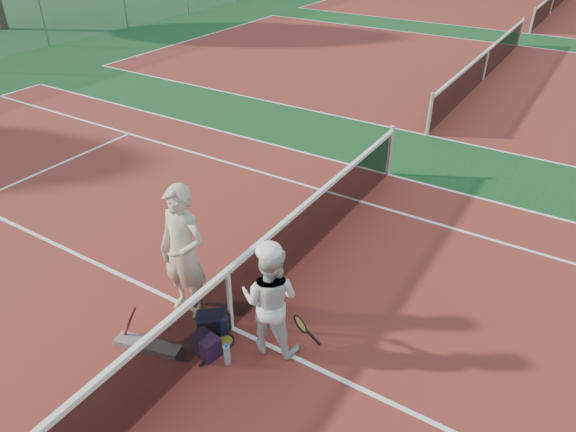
{
  "coord_description": "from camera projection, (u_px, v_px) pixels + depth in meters",
  "views": [
    {
      "loc": [
        3.42,
        -4.0,
        5.03
      ],
      "look_at": [
        0.0,
        1.46,
        1.05
      ],
      "focal_mm": 32.0,
      "sensor_mm": 36.0,
      "label": 1
    }
  ],
  "objects": [
    {
      "name": "ground",
      "position": [
        232.0,
        328.0,
        7.07
      ],
      "size": [
        130.0,
        130.0,
        0.0
      ],
      "primitive_type": "plane",
      "color": "#103C19",
      "rests_on": "ground"
    },
    {
      "name": "court_main",
      "position": [
        232.0,
        328.0,
        7.07
      ],
      "size": [
        23.77,
        10.97,
        0.01
      ],
      "primitive_type": "cube",
      "color": "maroon",
      "rests_on": "ground"
    },
    {
      "name": "court_far_a",
      "position": [
        483.0,
        80.0,
        16.8
      ],
      "size": [
        23.77,
        10.97,
        0.01
      ],
      "primitive_type": "cube",
      "color": "maroon",
      "rests_on": "ground"
    },
    {
      "name": "court_far_b",
      "position": [
        550.0,
        14.0,
        26.53
      ],
      "size": [
        23.77,
        10.97,
        0.01
      ],
      "primitive_type": "cube",
      "color": "maroon",
      "rests_on": "ground"
    },
    {
      "name": "net_main",
      "position": [
        229.0,
        300.0,
        6.8
      ],
      "size": [
        0.1,
        10.98,
        1.02
      ],
      "primitive_type": null,
      "color": "black",
      "rests_on": "ground"
    },
    {
      "name": "net_far_a",
      "position": [
        486.0,
        64.0,
        16.53
      ],
      "size": [
        0.1,
        10.98,
        1.02
      ],
      "primitive_type": null,
      "color": "black",
      "rests_on": "ground"
    },
    {
      "name": "net_far_b",
      "position": [
        552.0,
        3.0,
        26.27
      ],
      "size": [
        0.1,
        10.98,
        1.02
      ],
      "primitive_type": null,
      "color": "black",
      "rests_on": "ground"
    },
    {
      "name": "player_a",
      "position": [
        184.0,
        253.0,
        6.86
      ],
      "size": [
        0.74,
        0.5,
        2.0
      ],
      "primitive_type": "imported",
      "rotation": [
        0.0,
        0.0,
        0.03
      ],
      "color": "#BFAD94",
      "rests_on": "ground"
    },
    {
      "name": "player_b",
      "position": [
        270.0,
        300.0,
        6.38
      ],
      "size": [
        0.89,
        0.76,
        1.58
      ],
      "primitive_type": "imported",
      "rotation": [
        0.0,
        0.0,
        3.39
      ],
      "color": "silver",
      "rests_on": "ground"
    },
    {
      "name": "racket_red",
      "position": [
        133.0,
        325.0,
        6.73
      ],
      "size": [
        0.36,
        0.36,
        0.56
      ],
      "primitive_type": null,
      "rotation": [
        0.0,
        0.0,
        0.48
      ],
      "color": "maroon",
      "rests_on": "ground"
    },
    {
      "name": "racket_black_held",
      "position": [
        300.0,
        332.0,
        6.65
      ],
      "size": [
        0.45,
        0.43,
        0.51
      ],
      "primitive_type": null,
      "rotation": [
        0.0,
        0.0,
        3.79
      ],
      "color": "black",
      "rests_on": "ground"
    },
    {
      "name": "racket_spare",
      "position": [
        224.0,
        343.0,
        6.78
      ],
      "size": [
        0.31,
        0.62,
        0.08
      ],
      "primitive_type": null,
      "rotation": [
        0.0,
        0.0,
        1.5
      ],
      "color": "black",
      "rests_on": "ground"
    },
    {
      "name": "sports_bag_navy",
      "position": [
        213.0,
        324.0,
        6.91
      ],
      "size": [
        0.49,
        0.47,
        0.32
      ],
      "primitive_type": "cube",
      "rotation": [
        0.0,
        0.0,
        0.72
      ],
      "color": "black",
      "rests_on": "ground"
    },
    {
      "name": "sports_bag_purple",
      "position": [
        206.0,
        345.0,
        6.6
      ],
      "size": [
        0.4,
        0.31,
        0.29
      ],
      "primitive_type": "cube",
      "rotation": [
        0.0,
        0.0,
        -0.18
      ],
      "color": "black",
      "rests_on": "ground"
    },
    {
      "name": "net_cover_canvas",
      "position": [
        148.0,
        345.0,
        6.73
      ],
      "size": [
        0.93,
        0.44,
        0.1
      ],
      "primitive_type": "cube",
      "rotation": [
        0.0,
        0.0,
        0.26
      ],
      "color": "#5F5A56",
      "rests_on": "ground"
    },
    {
      "name": "water_bottle",
      "position": [
        227.0,
        355.0,
        6.46
      ],
      "size": [
        0.09,
        0.09,
        0.3
      ],
      "primitive_type": "cylinder",
      "color": "#C7E0FC",
      "rests_on": "ground"
    }
  ]
}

